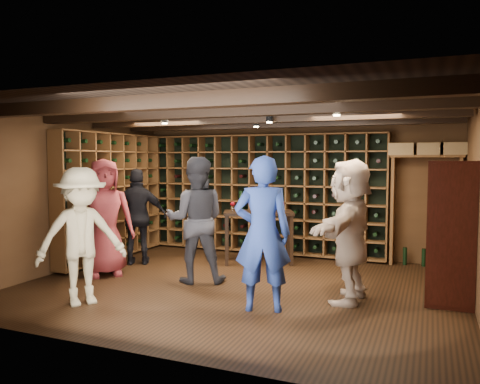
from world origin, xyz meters
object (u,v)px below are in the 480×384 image
at_px(guest_woman_black, 138,217).
at_px(guest_beige, 350,230).
at_px(guest_red_floral, 105,217).
at_px(display_cabinet, 450,236).
at_px(guest_khaki, 81,236).
at_px(tasting_table, 258,218).
at_px(man_grey_suit, 196,220).
at_px(man_blue_shirt, 263,234).

bearing_deg(guest_woman_black, guest_beige, 139.56).
bearing_deg(guest_red_floral, guest_woman_black, 41.50).
xyz_separation_m(display_cabinet, guest_beige, (-1.17, -0.30, 0.05)).
distance_m(display_cabinet, guest_red_floral, 4.91).
bearing_deg(guest_woman_black, guest_red_floral, 58.25).
bearing_deg(guest_beige, guest_khaki, -60.09).
xyz_separation_m(guest_khaki, tasting_table, (1.22, 3.02, -0.06)).
height_order(man_grey_suit, guest_beige, man_grey_suit).
bearing_deg(man_blue_shirt, guest_beige, -156.65).
bearing_deg(guest_khaki, man_grey_suit, 6.85).
distance_m(man_grey_suit, guest_beige, 2.23).
bearing_deg(guest_red_floral, man_grey_suit, -38.90).
bearing_deg(man_blue_shirt, guest_red_floral, -31.11).
bearing_deg(tasting_table, man_grey_suit, -127.65).
bearing_deg(tasting_table, guest_khaki, -134.77).
height_order(display_cabinet, guest_beige, guest_beige).
relative_size(man_grey_suit, guest_woman_black, 1.12).
bearing_deg(man_blue_shirt, guest_khaki, -1.54).
distance_m(man_grey_suit, tasting_table, 1.59).
xyz_separation_m(man_grey_suit, guest_beige, (2.23, -0.09, -0.01)).
height_order(man_grey_suit, guest_red_floral, man_grey_suit).
bearing_deg(man_blue_shirt, display_cabinet, -170.02).
bearing_deg(guest_khaki, display_cabinet, -32.48).
bearing_deg(man_blue_shirt, tasting_table, -86.38).
distance_m(display_cabinet, tasting_table, 3.27).
bearing_deg(guest_khaki, man_blue_shirt, -38.35).
bearing_deg(display_cabinet, guest_beige, -165.53).
bearing_deg(man_grey_suit, man_blue_shirt, 123.79).
bearing_deg(man_grey_suit, guest_khaki, 37.78).
height_order(display_cabinet, man_grey_suit, man_grey_suit).
relative_size(man_grey_suit, tasting_table, 1.38).
xyz_separation_m(man_blue_shirt, guest_woman_black, (-2.79, 1.52, -0.10)).
distance_m(guest_khaki, tasting_table, 3.26).
height_order(man_blue_shirt, guest_khaki, man_blue_shirt).
bearing_deg(display_cabinet, guest_woman_black, 174.81).
height_order(guest_red_floral, guest_khaki, guest_red_floral).
distance_m(guest_red_floral, guest_beige, 3.73).
relative_size(display_cabinet, tasting_table, 1.32).
bearing_deg(man_blue_shirt, guest_woman_black, -46.08).
bearing_deg(guest_khaki, guest_red_floral, 63.21).
distance_m(guest_red_floral, guest_khaki, 1.47).
bearing_deg(tasting_table, man_blue_shirt, -91.49).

